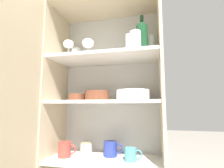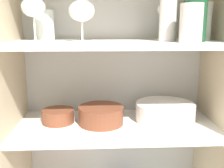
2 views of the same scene
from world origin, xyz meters
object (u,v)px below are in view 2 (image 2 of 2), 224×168
at_px(wine_bottle, 196,7).
at_px(serving_bowl_small, 58,115).
at_px(plate_stack_white, 165,112).
at_px(mixing_bowl_large, 101,114).

relative_size(wine_bottle, serving_bowl_small, 2.15).
relative_size(plate_stack_white, serving_bowl_small, 1.87).
distance_m(mixing_bowl_large, serving_bowl_small, 0.17).
height_order(plate_stack_white, mixing_bowl_large, plate_stack_white).
distance_m(wine_bottle, serving_bowl_small, 0.64).
bearing_deg(plate_stack_white, wine_bottle, -37.68).
xyz_separation_m(wine_bottle, mixing_bowl_large, (-0.33, 0.04, -0.39)).
distance_m(plate_stack_white, mixing_bowl_large, 0.25).
bearing_deg(serving_bowl_small, plate_stack_white, -0.22).
bearing_deg(wine_bottle, serving_bowl_small, 173.13).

